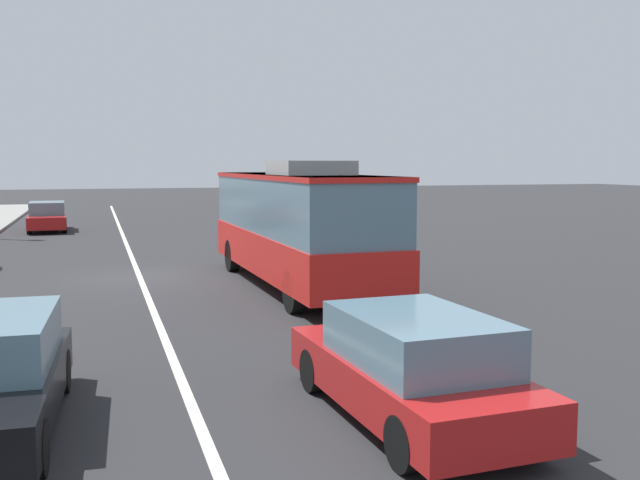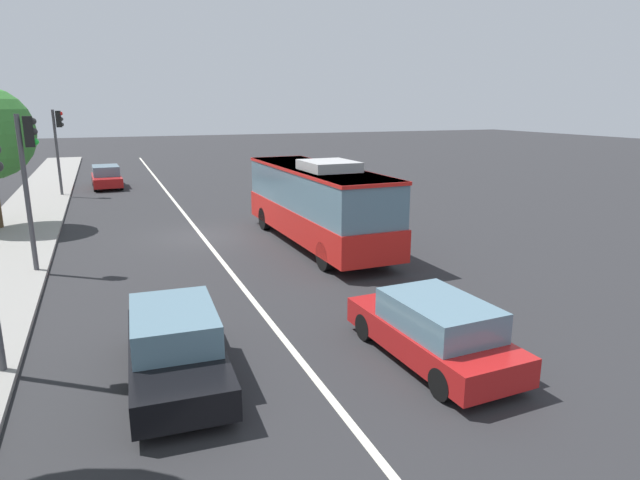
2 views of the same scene
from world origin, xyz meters
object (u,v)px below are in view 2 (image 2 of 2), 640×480
at_px(sedan_black, 176,346).
at_px(traffic_light_near_corner, 28,166).
at_px(transit_bus, 317,200).
at_px(sedan_red, 434,330).
at_px(sedan_red_ahead, 106,177).
at_px(traffic_light_far_corner, 58,138).

height_order(sedan_black, traffic_light_near_corner, traffic_light_near_corner).
relative_size(transit_bus, sedan_black, 2.20).
relative_size(transit_bus, traffic_light_near_corner, 1.93).
bearing_deg(transit_bus, traffic_light_near_corner, 89.65).
bearing_deg(sedan_red, traffic_light_near_corner, 36.99).
xyz_separation_m(transit_bus, sedan_red_ahead, (19.75, 7.60, -1.09)).
bearing_deg(traffic_light_far_corner, sedan_black, -79.58).
bearing_deg(transit_bus, sedan_red_ahead, 19.70).
height_order(transit_bus, sedan_red_ahead, transit_bus).
height_order(transit_bus, traffic_light_near_corner, traffic_light_near_corner).
bearing_deg(sedan_red_ahead, traffic_light_far_corner, -40.48).
relative_size(sedan_black, sedan_red_ahead, 1.00).
distance_m(sedan_black, traffic_light_far_corner, 26.25).
bearing_deg(sedan_black, sedan_red_ahead, -175.56).
relative_size(sedan_black, sedan_red, 1.00).
distance_m(sedan_black, sedan_red, 5.46).
bearing_deg(transit_bus, traffic_light_far_corner, 29.88).
bearing_deg(sedan_black, traffic_light_far_corner, -169.89).
height_order(transit_bus, sedan_black, transit_bus).
relative_size(transit_bus, traffic_light_far_corner, 1.93).
relative_size(transit_bus, sedan_red, 2.19).
bearing_deg(traffic_light_far_corner, sedan_red, -69.23).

